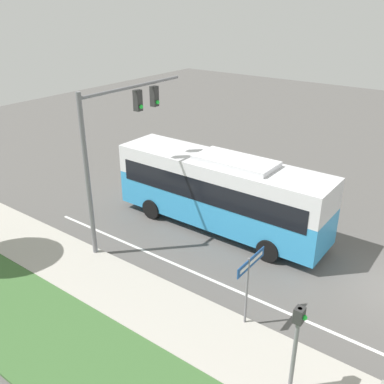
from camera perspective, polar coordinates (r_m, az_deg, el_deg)
The scene contains 5 objects.
lane_divider_near at distance 15.55m, azimuth 22.19°, elevation -18.58°, with size 0.14×30.00×0.01m.
bus at distance 19.95m, azimuth 3.75°, elevation 0.42°, with size 2.67×10.48×3.72m.
signal_gantry at distance 18.21m, azimuth -10.11°, elevation 7.52°, with size 5.96×0.41×7.02m.
pedestrian_signal at distance 12.18m, azimuth 13.76°, elevation -18.29°, with size 0.28×0.34×2.99m.
street_sign at distance 14.24m, azimuth 7.61°, elevation -11.12°, with size 1.69×0.08×2.67m.
Camera 1 is at (-15.24, -1.70, 10.18)m, focal length 40.00 mm.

